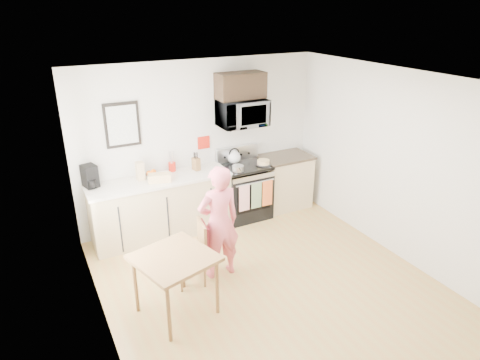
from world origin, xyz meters
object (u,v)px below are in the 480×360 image
chair (198,244)px  dining_table (175,263)px  range (245,192)px  person (219,223)px  cake (263,162)px  microwave (242,113)px

chair → dining_table: bearing=-128.2°
range → person: bearing=-129.1°
person → chair: (-0.30, -0.02, -0.22)m
range → cake: 0.61m
microwave → dining_table: size_ratio=0.88×
microwave → dining_table: bearing=-134.1°
person → cake: (1.36, 1.20, 0.19)m
range → microwave: microwave is taller
person → dining_table: (-0.76, -0.47, -0.10)m
dining_table → chair: bearing=43.6°
range → chair: size_ratio=1.36×
dining_table → cake: bearing=38.2°
chair → person: bearing=12.4°
person → range: bearing=-128.6°
cake → person: bearing=-138.5°
microwave → dining_table: 2.88m
dining_table → cake: (2.12, 1.67, 0.29)m
microwave → dining_table: microwave is taller
range → microwave: (-0.00, 0.10, 1.32)m
chair → range: bearing=52.7°
person → dining_table: size_ratio=1.78×
dining_table → microwave: bearing=45.9°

